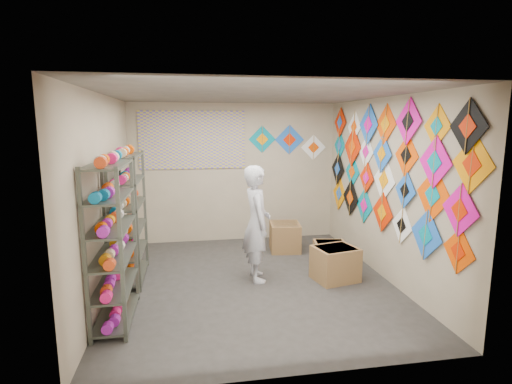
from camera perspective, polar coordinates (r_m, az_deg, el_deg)
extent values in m
plane|color=#2E2B28|center=(6.04, -0.47, -12.76)|extent=(4.50, 4.50, 0.00)
plane|color=tan|center=(7.87, -3.09, 2.74)|extent=(4.00, 0.00, 4.00)
plane|color=tan|center=(3.51, 5.38, -6.30)|extent=(4.00, 0.00, 4.00)
plane|color=tan|center=(5.70, -20.75, -0.62)|extent=(0.00, 4.50, 4.50)
plane|color=tan|center=(6.29, 17.80, 0.48)|extent=(0.00, 4.50, 4.50)
plane|color=slate|center=(5.59, -0.51, 13.72)|extent=(4.50, 4.50, 0.00)
cube|color=#4C5147|center=(4.94, -19.81, -6.90)|extent=(0.40, 1.10, 1.90)
cube|color=#4C5147|center=(6.18, -17.73, -3.46)|extent=(0.40, 1.10, 1.90)
cylinder|color=#FD1A7A|center=(4.46, -20.95, -7.49)|extent=(0.12, 0.10, 0.12)
cylinder|color=#F54A00|center=(4.64, -20.49, -6.79)|extent=(0.12, 0.10, 0.12)
cylinder|color=orange|center=(4.82, -20.07, -6.15)|extent=(0.12, 0.10, 0.12)
cylinder|color=beige|center=(5.00, -19.68, -5.55)|extent=(0.12, 0.10, 0.12)
cylinder|color=#EB4316|center=(5.19, -19.32, -4.99)|extent=(0.12, 0.10, 0.12)
cylinder|color=#AB1EAB|center=(5.37, -18.99, -4.47)|extent=(0.12, 0.10, 0.12)
cylinder|color=beige|center=(5.70, -18.44, -3.63)|extent=(0.12, 0.10, 0.12)
cylinder|color=#0D6D9F|center=(5.88, -18.16, -3.20)|extent=(0.12, 0.10, 0.12)
cylinder|color=#FD1A7A|center=(6.07, -17.90, -2.80)|extent=(0.12, 0.10, 0.12)
cylinder|color=#F54A00|center=(6.25, -17.66, -2.42)|extent=(0.12, 0.10, 0.12)
cylinder|color=orange|center=(6.44, -17.43, -2.06)|extent=(0.12, 0.10, 0.12)
cylinder|color=beige|center=(6.62, -17.21, -1.72)|extent=(0.12, 0.10, 0.12)
cube|color=#F34700|center=(4.91, 26.97, -7.56)|extent=(0.01, 0.53, 0.53)
cube|color=blue|center=(5.36, 23.11, -5.66)|extent=(0.03, 0.65, 0.65)
cube|color=white|center=(5.86, 20.13, -4.48)|extent=(0.03, 0.53, 0.53)
cube|color=red|center=(6.30, 17.60, -2.77)|extent=(0.01, 0.61, 0.61)
cube|color=#008196|center=(6.90, 15.20, -1.86)|extent=(0.01, 0.61, 0.61)
cube|color=black|center=(7.37, 13.34, -0.79)|extent=(0.01, 0.66, 0.66)
cube|color=#F78F00|center=(7.92, 11.81, -0.20)|extent=(0.04, 0.64, 0.64)
cube|color=#E4089D|center=(4.80, 27.12, -2.33)|extent=(0.01, 0.60, 0.60)
cube|color=#F34700|center=(5.22, 23.96, -0.37)|extent=(0.04, 0.68, 0.68)
cube|color=blue|center=(5.71, 20.53, 0.23)|extent=(0.03, 0.51, 0.51)
cube|color=white|center=(6.25, 17.83, 1.63)|extent=(0.04, 0.66, 0.66)
cube|color=red|center=(6.75, 15.50, 1.98)|extent=(0.02, 0.50, 0.50)
cube|color=#008196|center=(7.31, 13.60, 2.85)|extent=(0.02, 0.59, 0.59)
cube|color=black|center=(7.92, 11.59, 3.27)|extent=(0.03, 0.63, 0.63)
cube|color=#F78F00|center=(4.66, 28.52, 3.52)|extent=(0.03, 0.63, 0.63)
cube|color=#E4089D|center=(5.14, 24.19, 3.92)|extent=(0.01, 0.64, 0.64)
cube|color=#F34700|center=(5.71, 20.69, 4.92)|extent=(0.03, 0.58, 0.58)
cube|color=blue|center=(6.27, 17.56, 5.23)|extent=(0.03, 0.58, 0.58)
cube|color=white|center=(6.80, 15.45, 5.59)|extent=(0.02, 0.54, 0.54)
cube|color=red|center=(7.27, 13.61, 6.30)|extent=(0.03, 0.70, 0.70)
cube|color=#008196|center=(7.88, 11.86, 6.51)|extent=(0.02, 0.53, 0.53)
cube|color=black|center=(4.70, 28.05, 8.28)|extent=(0.01, 0.59, 0.59)
cube|color=#F78F00|center=(5.17, 24.45, 8.58)|extent=(0.03, 0.52, 0.52)
cube|color=#E4089D|center=(5.67, 20.92, 9.42)|extent=(0.03, 0.63, 0.63)
cube|color=#F34700|center=(6.24, 18.04, 9.22)|extent=(0.04, 0.61, 0.61)
cube|color=blue|center=(6.71, 15.77, 9.26)|extent=(0.04, 0.66, 0.66)
cube|color=white|center=(7.26, 13.86, 9.03)|extent=(0.04, 0.56, 0.56)
cube|color=red|center=(7.83, 11.92, 9.72)|extent=(0.03, 0.56, 0.56)
cube|color=#008196|center=(7.88, 0.88, 7.54)|extent=(0.54, 0.02, 0.54)
cube|color=blue|center=(8.00, 4.79, 7.46)|extent=(0.59, 0.02, 0.59)
cube|color=white|center=(8.15, 8.20, 6.32)|extent=(0.51, 0.02, 0.51)
cube|color=#6555B9|center=(7.74, -9.06, 7.35)|extent=(2.00, 0.01, 1.10)
imported|color=silver|center=(5.90, 0.10, -4.51)|extent=(0.66, 0.46, 1.72)
cube|color=olive|center=(6.15, 11.25, -10.02)|extent=(0.70, 0.62, 0.50)
cube|color=olive|center=(6.70, 10.48, -8.75)|extent=(0.56, 0.49, 0.41)
cube|color=olive|center=(7.40, 4.15, -6.41)|extent=(0.60, 0.64, 0.51)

